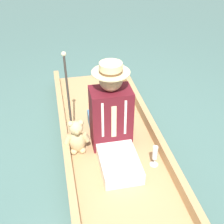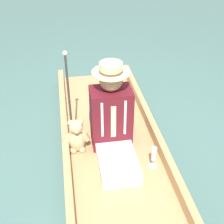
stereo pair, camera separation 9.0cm
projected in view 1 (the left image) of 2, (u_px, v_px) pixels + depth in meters
The scene contains 7 objects.
ground_plane at pixel (110, 148), 3.05m from camera, with size 16.00×16.00×0.00m, color #476B66.
punt_boat at pixel (110, 143), 3.01m from camera, with size 0.91×2.70×0.22m.
seat_cushion at pixel (109, 120), 3.15m from camera, with size 0.40×0.28×0.13m.
seated_person at pixel (113, 120), 2.73m from camera, with size 0.36×0.74×0.83m.
teddy_bear at pixel (77, 137), 2.77m from camera, with size 0.24×0.14×0.35m.
wine_glass at pixel (155, 154), 2.65m from camera, with size 0.07×0.07×0.20m.
walking_cane at pixel (68, 96), 2.70m from camera, with size 0.04×0.37×0.86m.
Camera 1 is at (0.46, 2.27, 2.02)m, focal length 50.00 mm.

